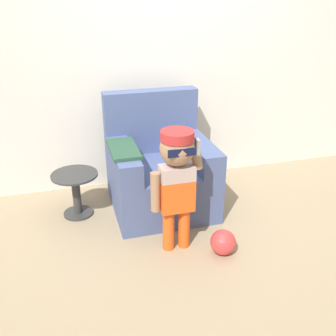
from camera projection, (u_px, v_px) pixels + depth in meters
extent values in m
plane|color=#998466|center=(188.00, 211.00, 3.71)|extent=(10.00, 10.00, 0.00)
cube|color=silver|center=(165.00, 57.00, 3.89)|extent=(10.00, 0.05, 2.60)
cube|color=#475684|center=(161.00, 186.00, 3.71)|extent=(0.90, 0.90, 0.44)
cube|color=#475684|center=(151.00, 121.00, 3.81)|extent=(0.90, 0.16, 0.61)
cube|color=#475684|center=(124.00, 162.00, 3.41)|extent=(0.20, 0.74, 0.21)
cube|color=#475684|center=(200.00, 153.00, 3.59)|extent=(0.20, 0.74, 0.21)
cube|color=#284C38|center=(123.00, 149.00, 3.36)|extent=(0.24, 0.50, 0.03)
cylinder|color=#E05119|center=(169.00, 230.00, 3.11)|extent=(0.09, 0.09, 0.35)
cylinder|color=#E05119|center=(184.00, 227.00, 3.15)|extent=(0.09, 0.09, 0.35)
cube|color=#E05119|center=(177.00, 195.00, 3.00)|extent=(0.26, 0.15, 0.26)
cube|color=#B29993|center=(177.00, 173.00, 2.93)|extent=(0.26, 0.15, 0.11)
sphere|color=#997051|center=(177.00, 148.00, 2.85)|extent=(0.26, 0.26, 0.26)
cylinder|color=#B22828|center=(177.00, 136.00, 2.80)|extent=(0.25, 0.25, 0.07)
cube|color=#B22828|center=(173.00, 134.00, 2.92)|extent=(0.15, 0.12, 0.01)
cube|color=#0F1433|center=(182.00, 153.00, 2.74)|extent=(0.21, 0.01, 0.06)
cylinder|color=#997051|center=(155.00, 192.00, 2.94)|extent=(0.07, 0.07, 0.32)
cylinder|color=#997051|center=(196.00, 157.00, 2.92)|extent=(0.10, 0.07, 0.19)
cube|color=gray|center=(197.00, 147.00, 2.87)|extent=(0.02, 0.07, 0.13)
cylinder|color=#333333|center=(79.00, 213.00, 3.66)|extent=(0.27, 0.27, 0.02)
cylinder|color=#333333|center=(77.00, 195.00, 3.59)|extent=(0.07, 0.07, 0.40)
cylinder|color=#333333|center=(74.00, 175.00, 3.50)|extent=(0.42, 0.42, 0.02)
sphere|color=#D13838|center=(223.00, 242.00, 3.09)|extent=(0.20, 0.20, 0.20)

